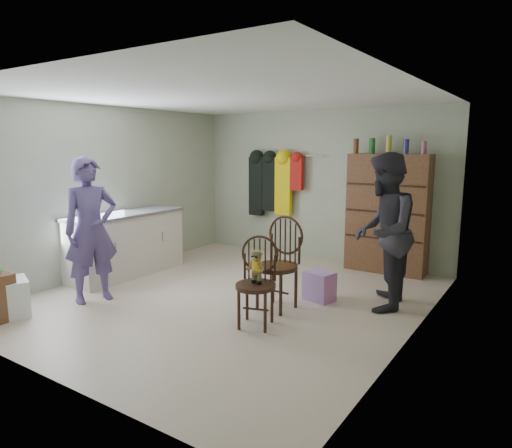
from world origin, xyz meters
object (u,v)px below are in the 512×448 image
Objects in this scene: chair_front at (257,276)px; dresser at (387,213)px; counter at (126,244)px; chair_far at (280,259)px.

chair_front is 0.47× the size of dresser.
chair_far is (2.65, 0.03, 0.12)m from counter.
counter is at bearing 150.69° from chair_front.
counter is 1.93× the size of chair_front.
counter is at bearing -177.39° from chair_far.
chair_front is at bearing -81.36° from chair_far.
chair_front is 0.60m from chair_far.
dresser reaches higher than counter.
chair_far is 2.36m from dresser.
chair_far is (-0.07, 0.59, 0.04)m from chair_front.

